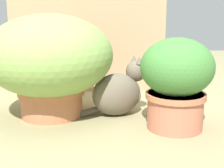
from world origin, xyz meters
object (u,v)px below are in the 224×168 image
at_px(grass_planter, 50,60).
at_px(leafy_planter, 176,80).
at_px(cat, 120,92).
at_px(mushroom_ornament_pink, 41,99).

distance_m(grass_planter, leafy_planter, 0.63).
bearing_deg(grass_planter, cat, -0.98).
distance_m(leafy_planter, mushroom_ornament_pink, 0.66).
bearing_deg(mushroom_ornament_pink, leafy_planter, -12.38).
height_order(grass_planter, cat, grass_planter).
relative_size(grass_planter, cat, 1.63).
bearing_deg(cat, mushroom_ornament_pink, -168.94).
height_order(cat, mushroom_ornament_pink, cat).
distance_m(grass_planter, mushroom_ornament_pink, 0.20).
xyz_separation_m(cat, mushroom_ornament_pink, (-0.39, -0.08, -0.01)).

